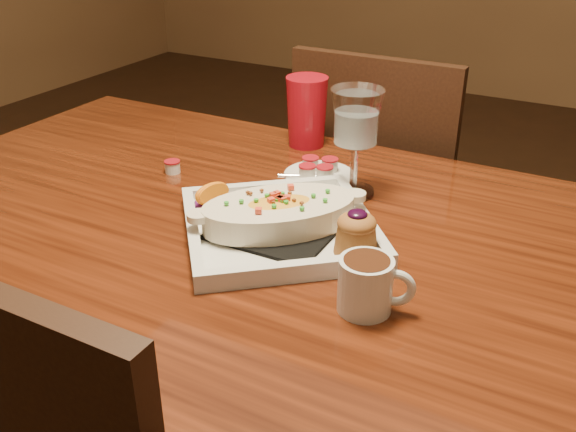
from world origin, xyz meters
The scene contains 8 objects.
table centered at (0.00, 0.00, 0.65)m, with size 1.50×0.90×0.75m.
chair_far centered at (0.00, 0.63, 0.51)m, with size 0.42×0.42×0.93m.
plate centered at (0.05, -0.01, 0.78)m, with size 0.42×0.42×0.08m.
coffee_mug centered at (0.25, -0.13, 0.79)m, with size 0.10×0.07×0.08m.
goblet centered at (0.09, 0.20, 0.89)m, with size 0.10×0.10×0.20m.
saucer centered at (0.00, 0.23, 0.76)m, with size 0.14×0.14×0.09m.
creamer_loose centered at (-0.27, 0.12, 0.76)m, with size 0.03×0.03×0.03m.
red_tumbler centered at (-0.10, 0.38, 0.83)m, with size 0.09×0.09×0.15m, color #A70B1A.
Camera 1 is at (0.50, -0.81, 1.27)m, focal length 40.00 mm.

